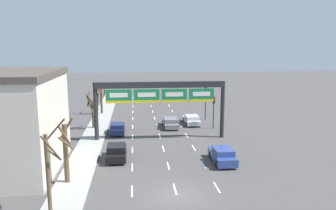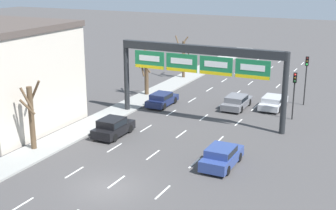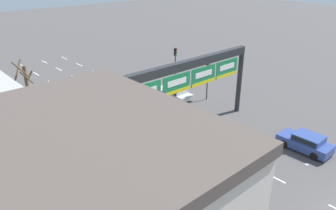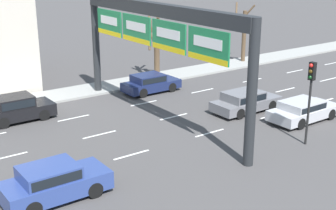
% 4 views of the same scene
% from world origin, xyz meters
% --- Properties ---
extents(ground_plane, '(220.00, 220.00, 0.00)m').
position_xyz_m(ground_plane, '(0.00, 0.00, 0.00)').
color(ground_plane, '#474444').
extents(sidewalk_left, '(2.80, 110.00, 0.15)m').
position_xyz_m(sidewalk_left, '(-8.00, 0.00, 0.07)').
color(sidewalk_left, '#999993').
rests_on(sidewalk_left, ground_plane).
extents(lane_dashes, '(6.72, 67.00, 0.01)m').
position_xyz_m(lane_dashes, '(-0.00, 13.50, 0.01)').
color(lane_dashes, white).
rests_on(lane_dashes, ground_plane).
extents(sign_gantry, '(15.28, 0.70, 6.80)m').
position_xyz_m(sign_gantry, '(-0.00, 14.76, 5.39)').
color(sign_gantry, '#232628').
rests_on(sign_gantry, ground_plane).
extents(car_silver, '(1.95, 4.56, 1.23)m').
position_xyz_m(car_silver, '(4.95, 21.75, 0.67)').
color(car_silver, '#B7B7BC').
rests_on(car_silver, ground_plane).
extents(car_black, '(1.88, 3.96, 1.51)m').
position_xyz_m(car_black, '(-4.81, 8.19, 0.80)').
color(car_black, black).
rests_on(car_black, ground_plane).
extents(car_blue, '(1.89, 4.23, 1.46)m').
position_xyz_m(car_blue, '(5.18, 6.27, 0.78)').
color(car_blue, navy).
rests_on(car_blue, ground_plane).
extents(car_navy, '(1.80, 4.07, 1.31)m').
position_xyz_m(car_navy, '(-5.19, 17.76, 0.71)').
color(car_navy, '#19234C').
rests_on(car_navy, ground_plane).
extents(car_grey, '(1.91, 4.54, 1.30)m').
position_xyz_m(car_grey, '(1.76, 20.18, 0.70)').
color(car_grey, slate).
rests_on(car_grey, ground_plane).
extents(traffic_light_near_gantry, '(0.30, 0.35, 4.89)m').
position_xyz_m(traffic_light_near_gantry, '(7.44, 24.21, 3.48)').
color(traffic_light_near_gantry, black).
rests_on(traffic_light_near_gantry, ground_plane).
extents(traffic_light_mid_block, '(0.30, 0.35, 4.31)m').
position_xyz_m(traffic_light_mid_block, '(7.37, 18.96, 3.09)').
color(traffic_light_mid_block, black).
rests_on(traffic_light_mid_block, ground_plane).
extents(tree_bare_closest, '(1.78, 1.77, 4.76)m').
position_xyz_m(tree_bare_closest, '(-8.44, 20.46, 2.64)').
color(tree_bare_closest, brown).
rests_on(tree_bare_closest, sidewalk_left).
extents(tree_bare_second, '(1.32, 1.38, 5.17)m').
position_xyz_m(tree_bare_second, '(-8.45, 2.94, 2.81)').
color(tree_bare_second, brown).
rests_on(tree_bare_second, sidewalk_left).
extents(tree_bare_third, '(1.86, 2.32, 5.13)m').
position_xyz_m(tree_bare_third, '(-8.29, 29.81, 2.80)').
color(tree_bare_third, brown).
rests_on(tree_bare_third, sidewalk_left).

